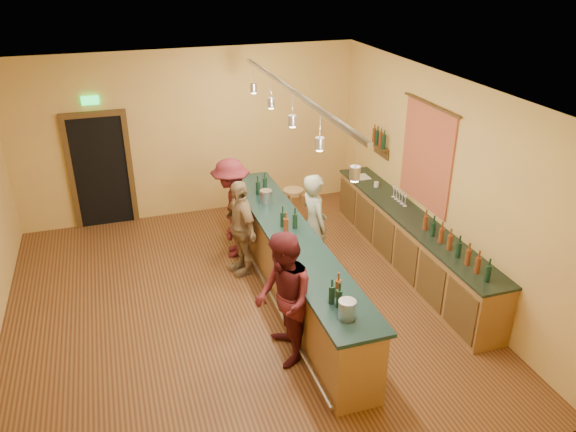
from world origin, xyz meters
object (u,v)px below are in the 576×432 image
object	(u,v)px
customer_a	(284,300)
customer_b	(240,227)
customer_c	(232,208)
tasting_bar	(292,261)
bartender	(314,225)
back_counter	(410,242)
bar_stool	(293,197)

from	to	relation	value
customer_a	customer_b	world-z (taller)	customer_a
customer_a	customer_c	distance (m)	2.88
tasting_bar	customer_a	distance (m)	1.45
bartender	customer_c	xyz separation A→B (m)	(-1.10, 1.02, 0.01)
back_counter	tasting_bar	distance (m)	2.10
tasting_bar	customer_a	size ratio (longest dim) A/B	2.87
tasting_bar	customer_c	world-z (taller)	customer_c
tasting_bar	customer_c	size ratio (longest dim) A/B	2.95
customer_a	back_counter	bearing A→B (deg)	124.80
back_counter	bar_stool	xyz separation A→B (m)	(-1.33, 2.02, 0.15)
back_counter	customer_c	size ratio (longest dim) A/B	2.63
back_counter	customer_b	distance (m)	2.77
tasting_bar	bartender	xyz separation A→B (m)	(0.55, 0.55, 0.25)
customer_a	customer_b	distance (m)	2.27
back_counter	bartender	bearing A→B (deg)	166.51
customer_a	bar_stool	bearing A→B (deg)	164.87
back_counter	customer_b	bearing A→B (deg)	163.70
customer_c	bar_stool	world-z (taller)	customer_c
bartender	bar_stool	distance (m)	1.68
bartender	customer_c	size ratio (longest dim) A/B	0.99
tasting_bar	bar_stool	bearing A→B (deg)	71.03
customer_a	bar_stool	xyz separation A→B (m)	(1.31, 3.52, -0.25)
back_counter	tasting_bar	xyz separation A→B (m)	(-2.09, -0.18, 0.12)
bar_stool	customer_b	bearing A→B (deg)	-136.26
customer_b	customer_c	distance (m)	0.62
bartender	customer_b	xyz separation A→B (m)	(-1.10, 0.40, -0.06)
bartender	bar_stool	xyz separation A→B (m)	(0.21, 1.65, -0.22)
bartender	customer_a	distance (m)	2.17
bartender	customer_a	world-z (taller)	customer_a
customer_c	bartender	bearing A→B (deg)	60.48
back_counter	tasting_bar	bearing A→B (deg)	-175.05
customer_b	bar_stool	xyz separation A→B (m)	(1.31, 1.25, -0.16)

